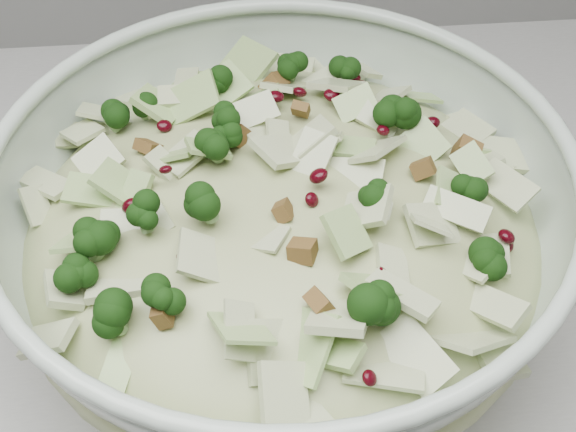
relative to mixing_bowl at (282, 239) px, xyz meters
name	(u,v)px	position (x,y,z in m)	size (l,w,h in m)	color
mixing_bowl	(282,239)	(0.00, 0.00, 0.00)	(0.50, 0.50, 0.15)	#B0C2B2
salad	(282,214)	(0.00, 0.00, 0.03)	(0.46, 0.46, 0.16)	tan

